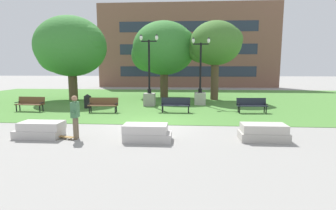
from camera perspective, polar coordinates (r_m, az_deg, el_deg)
ground_plane at (r=12.82m, az=-4.31°, el=-4.37°), size 140.00×140.00×0.00m
grass_lawn at (r=22.62m, az=-0.71°, el=1.18°), size 40.00×20.00×0.02m
concrete_block_center at (r=11.71m, az=-26.02°, el=-4.88°), size 1.86×0.90×0.64m
concrete_block_left at (r=10.09m, az=-4.66°, el=-6.06°), size 1.82×0.90×0.64m
concrete_block_right at (r=10.74m, az=20.05°, el=-5.65°), size 1.80×0.90×0.64m
person_skateboarder at (r=10.80m, az=-19.55°, el=-1.97°), size 0.28×0.60×1.71m
skateboard at (r=11.13m, az=-21.58°, el=-6.43°), size 1.03×0.48×0.14m
park_bench_near_left at (r=16.65m, az=-13.91°, el=0.22°), size 1.81×0.58×0.90m
park_bench_near_right at (r=16.18m, az=1.67°, el=0.23°), size 1.81×0.57×0.90m
park_bench_far_left at (r=18.77m, az=-27.77°, el=0.39°), size 1.83×0.66×0.90m
park_bench_far_right at (r=16.79m, az=17.77°, el=0.13°), size 1.83×0.63×0.90m
lamp_post_right at (r=18.98m, az=-4.07°, el=2.95°), size 1.32×0.80×5.08m
lamp_post_center at (r=19.55m, az=7.00°, el=2.99°), size 1.32×0.80×4.92m
tree_far_right at (r=22.84m, az=10.17°, el=12.90°), size 4.52×4.31×6.59m
tree_far_left at (r=23.78m, az=-20.50°, el=11.67°), size 6.13×5.84×6.96m
tree_near_left at (r=24.26m, az=-1.03°, el=12.09°), size 5.94×5.65×6.87m
trash_bin at (r=18.67m, az=-17.10°, el=0.83°), size 0.49×0.49×0.96m
building_facade_distant at (r=36.99m, az=4.28°, el=12.74°), size 24.87×1.03×11.41m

